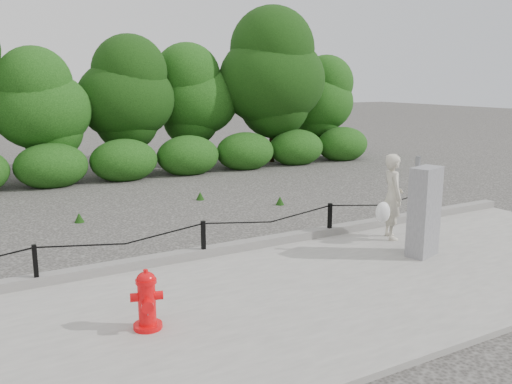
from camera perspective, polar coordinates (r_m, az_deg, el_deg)
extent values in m
plane|color=#2D2B28|center=(8.78, -5.51, -7.36)|extent=(90.00, 90.00, 0.00)
cube|color=gray|center=(7.10, 1.27, -11.71)|extent=(14.00, 4.00, 0.08)
cube|color=slate|center=(8.77, -5.66, -6.34)|extent=(14.00, 0.22, 0.14)
cube|color=black|center=(8.03, -22.19, -7.20)|extent=(0.06, 0.06, 0.60)
cube|color=black|center=(8.66, -5.56, -4.98)|extent=(0.06, 0.06, 0.60)
cube|color=black|center=(9.90, 7.77, -2.88)|extent=(0.06, 0.06, 0.60)
cube|color=black|center=(11.56, 17.68, -1.21)|extent=(0.06, 0.06, 0.60)
cylinder|color=black|center=(8.19, -13.61, -4.65)|extent=(2.50, 0.02, 0.02)
cylinder|color=black|center=(9.16, 1.57, -2.56)|extent=(2.50, 0.02, 0.02)
cylinder|color=black|center=(10.64, 13.17, -0.83)|extent=(2.50, 0.02, 0.02)
cylinder|color=black|center=(16.47, -21.29, 4.20)|extent=(0.18, 0.18, 1.83)
ellipsoid|color=#205213|center=(16.36, -21.62, 8.64)|extent=(2.71, 2.34, 2.93)
cylinder|color=black|center=(17.38, -13.33, 5.41)|extent=(0.18, 0.18, 2.05)
ellipsoid|color=#205213|center=(17.28, -13.56, 10.13)|extent=(3.03, 2.62, 3.28)
cylinder|color=black|center=(18.60, -6.25, 5.94)|extent=(0.18, 0.18, 1.97)
ellipsoid|color=#205213|center=(18.51, -6.35, 10.18)|extent=(2.91, 2.52, 3.15)
cylinder|color=black|center=(19.01, 1.68, 7.05)|extent=(0.18, 0.18, 2.57)
ellipsoid|color=#205213|center=(18.95, 1.72, 12.48)|extent=(3.81, 3.29, 4.12)
cylinder|color=black|center=(20.65, 6.59, 6.31)|extent=(0.18, 0.18, 1.82)
ellipsoid|color=#205213|center=(20.57, 6.67, 9.85)|extent=(2.69, 2.33, 2.91)
cylinder|color=red|center=(6.50, -11.31, -13.64)|extent=(0.41, 0.41, 0.06)
cylinder|color=red|center=(6.39, -11.41, -11.41)|extent=(0.25, 0.25, 0.50)
cylinder|color=red|center=(6.29, -11.51, -9.18)|extent=(0.30, 0.30, 0.05)
ellipsoid|color=red|center=(6.28, -11.52, -8.94)|extent=(0.26, 0.26, 0.16)
cylinder|color=red|center=(6.25, -11.55, -8.19)|extent=(0.07, 0.07, 0.05)
cylinder|color=red|center=(6.35, -12.70, -10.79)|extent=(0.12, 0.12, 0.10)
cylinder|color=red|center=(6.36, -10.18, -10.65)|extent=(0.12, 0.12, 0.10)
cylinder|color=red|center=(6.24, -11.36, -11.70)|extent=(0.16, 0.14, 0.14)
cylinder|color=slate|center=(6.29, -11.28, -12.22)|extent=(0.01, 0.05, 0.11)
imported|color=beige|center=(9.85, 14.18, -0.47)|extent=(0.56, 0.65, 1.52)
ellipsoid|color=white|center=(9.55, 13.22, -2.09)|extent=(0.27, 0.21, 0.36)
cube|color=gray|center=(9.03, 17.29, -2.00)|extent=(0.62, 0.46, 1.44)
cube|color=slate|center=(9.14, 16.41, -1.30)|extent=(0.07, 0.07, 1.59)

